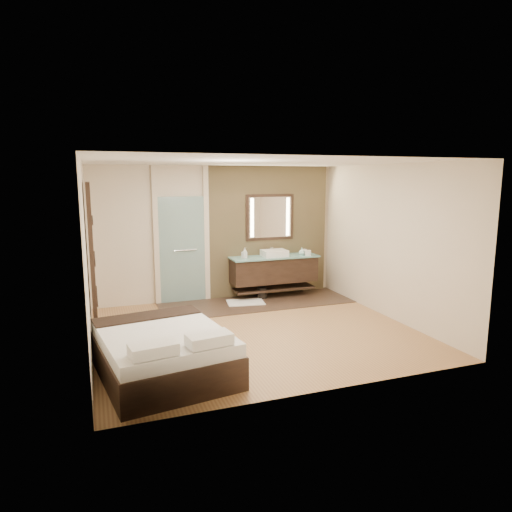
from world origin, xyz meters
name	(u,v)px	position (x,y,z in m)	size (l,w,h in m)	color
floor	(255,331)	(0.00, 0.00, 0.00)	(5.00, 5.00, 0.00)	#8F603C
tile_strip	(256,302)	(0.60, 1.60, 0.01)	(3.80, 1.30, 0.01)	#33251C
stone_wall	(269,231)	(1.10, 2.21, 1.35)	(2.60, 0.08, 2.70)	tan
vanity	(274,270)	(1.10, 1.92, 0.58)	(1.85, 0.55, 0.88)	black
mirror_unit	(270,217)	(1.10, 2.16, 1.65)	(1.06, 0.04, 0.96)	black
frosted_door	(182,245)	(-0.75, 2.20, 1.14)	(1.10, 0.12, 2.70)	#B7E7E6
shoji_partition	(93,261)	(-2.43, 0.60, 1.21)	(0.06, 1.20, 2.40)	black
bed	(163,352)	(-1.65, -1.16, 0.30)	(1.74, 2.05, 0.71)	black
bath_mat	(245,302)	(0.38, 1.65, 0.02)	(0.72, 0.50, 0.02)	white
waste_bin	(262,293)	(0.81, 1.85, 0.12)	(0.19, 0.19, 0.24)	black
tissue_box	(308,253)	(1.81, 1.78, 0.92)	(0.12, 0.12, 0.10)	silver
soap_bottle_a	(245,253)	(0.46, 1.90, 0.97)	(0.08, 0.08, 0.21)	white
soap_bottle_b	(244,253)	(0.45, 1.90, 0.96)	(0.09, 0.09, 0.19)	#B2B2B2
soap_bottle_c	(302,251)	(1.70, 1.86, 0.94)	(0.12, 0.12, 0.15)	silver
cup	(304,252)	(1.79, 1.94, 0.92)	(0.13, 0.13, 0.10)	white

